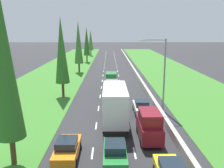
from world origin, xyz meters
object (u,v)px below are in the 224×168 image
Objects in this scene: poplar_tree_nearest at (5,67)px; poplar_tree_fourth at (87,41)px; maroon_van_right_lane at (149,125)px; orange_sedan_left_lane at (67,149)px; white_box_truck_centre_lane at (115,104)px; poplar_tree_fifth at (91,40)px; poplar_tree_second at (61,51)px; street_light_mast at (162,70)px; poplar_tree_third at (78,43)px; green_van_centre_lane at (111,81)px; white_sedan_right_lane at (141,107)px; grey_van_centre_lane at (112,90)px; green_sedan_centre_lane at (115,152)px.

poplar_tree_nearest is 61.67m from poplar_tree_fourth.
maroon_van_right_lane is 1.09× the size of orange_sedan_left_lane.
poplar_tree_fifth is at bearing 96.14° from white_box_truck_centre_lane.
poplar_tree_second is 1.33× the size of street_light_mast.
poplar_tree_third is (-0.01, 42.00, -0.34)m from poplar_tree_nearest.
poplar_tree_second is at bearing 89.37° from poplar_tree_nearest.
poplar_tree_fourth is at bearing 98.23° from white_box_truck_centre_lane.
street_light_mast reaches higher than green_van_centre_lane.
orange_sedan_left_lane is at bearing -117.11° from white_box_truck_centre_lane.
white_sedan_right_lane is 0.35× the size of poplar_tree_nearest.
maroon_van_right_lane and grey_van_centre_lane have the same top height.
poplar_tree_nearest is 1.43× the size of street_light_mast.
green_van_centre_lane is 14.36m from street_light_mast.
white_box_truck_centre_lane is 12.73m from poplar_tree_nearest.
white_sedan_right_lane is at bearing -77.55° from poplar_tree_fourth.
poplar_tree_fourth is at bearing 105.39° from street_light_mast.
street_light_mast is at bearing 42.54° from poplar_tree_nearest.
maroon_van_right_lane is at bearing -79.37° from poplar_tree_fourth.
street_light_mast is at bearing -63.90° from green_van_centre_lane.
poplar_tree_fourth reaches higher than poplar_tree_fifth.
orange_sedan_left_lane is 0.38× the size of poplar_tree_second.
maroon_van_right_lane is 1.00× the size of grey_van_centre_lane.
poplar_tree_second is (-7.62, 10.95, 4.84)m from white_box_truck_centre_lane.
poplar_tree_fourth is at bearing -89.29° from poplar_tree_fifth.
poplar_tree_fourth is at bearing 89.86° from poplar_tree_nearest.
poplar_tree_nearest is at bearing -137.46° from street_light_mast.
poplar_tree_third is (-10.95, 37.79, 5.73)m from maroon_van_right_lane.
poplar_tree_third reaches higher than poplar_tree_second.
street_light_mast is at bearing 50.15° from orange_sedan_left_lane.
poplar_tree_third is at bearing 107.63° from grey_van_centre_lane.
grey_van_centre_lane is 0.40× the size of poplar_tree_third.
street_light_mast is at bearing -41.77° from grey_van_centre_lane.
maroon_van_right_lane is at bearing 21.03° from poplar_tree_nearest.
white_box_truck_centre_lane is 0.94× the size of poplar_tree_fifth.
poplar_tree_nearest reaches higher than green_van_centre_lane.
green_van_centre_lane is at bearing 116.10° from street_light_mast.
white_box_truck_centre_lane is 7.71m from street_light_mast.
street_light_mast is (6.09, -12.43, 3.83)m from green_van_centre_lane.
poplar_tree_third is (-11.20, 30.32, 6.32)m from white_sedan_right_lane.
white_sedan_right_lane is at bearing 46.21° from poplar_tree_nearest.
green_van_centre_lane is at bearing 90.89° from white_box_truck_centre_lane.
poplar_tree_fifth reaches higher than street_light_mast.
poplar_tree_second is at bearing -89.71° from poplar_tree_fifth.
poplar_tree_nearest is at bearing -178.61° from green_sedan_centre_lane.
poplar_tree_nearest reaches higher than orange_sedan_left_lane.
white_sedan_right_lane is at bearing -74.81° from green_van_centre_lane.
poplar_tree_fifth is (-7.78, 82.18, 5.25)m from green_sedan_centre_lane.
poplar_tree_third is (-7.85, 33.48, 4.95)m from white_box_truck_centre_lane.
poplar_tree_fourth is at bearing 102.45° from white_sedan_right_lane.
green_van_centre_lane is (-0.26, 16.45, -0.78)m from white_box_truck_centre_lane.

